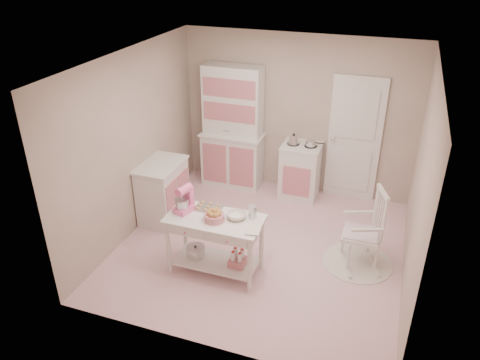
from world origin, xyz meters
name	(u,v)px	position (x,y,z in m)	size (l,w,h in m)	color
room_shell	(264,138)	(0.00, 0.00, 1.65)	(3.84, 3.84, 2.62)	pink
door	(354,139)	(0.95, 1.87, 1.02)	(0.82, 0.05, 2.04)	white
hutch	(232,128)	(-1.03, 1.66, 1.04)	(1.06, 0.50, 2.08)	white
stove	(300,171)	(0.17, 1.61, 0.46)	(0.62, 0.57, 0.92)	white
base_cabinet	(163,191)	(-1.63, 0.24, 0.46)	(0.54, 0.84, 0.92)	white
lace_rug	(357,262)	(1.32, 0.08, 0.01)	(0.92, 0.92, 0.01)	white
rocking_chair	(362,228)	(1.32, 0.08, 0.55)	(0.48, 0.72, 1.10)	white
work_table	(215,245)	(-0.40, -0.69, 0.40)	(1.20, 0.60, 0.80)	white
stand_mixer	(183,200)	(-0.82, -0.67, 0.97)	(0.20, 0.28, 0.34)	pink
cookie_tray	(209,208)	(-0.55, -0.51, 0.81)	(0.34, 0.24, 0.02)	silver
bread_basket	(214,217)	(-0.38, -0.74, 0.85)	(0.25, 0.25, 0.09)	#C6717C
mixing_bowl	(237,216)	(-0.14, -0.61, 0.84)	(0.24, 0.24, 0.08)	silver
metal_pitcher	(253,212)	(0.04, -0.53, 0.89)	(0.10, 0.10, 0.17)	silver
recipe_book	(246,229)	(0.05, -0.81, 0.81)	(0.17, 0.23, 0.02)	silver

